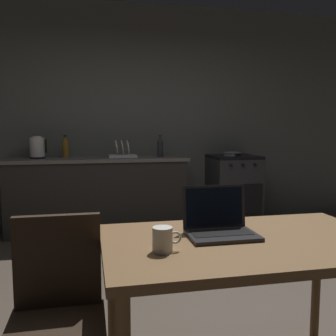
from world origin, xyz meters
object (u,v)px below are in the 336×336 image
object	(u,v)px
stove_oven	(233,189)
chair	(57,306)
frying_pan	(233,154)
bottle	(160,147)
electric_kettle	(37,148)
bottle_b	(66,147)
dining_table	(247,254)
coffee_mug	(163,239)
dish_rack	(122,153)
laptop	(220,225)

from	to	relation	value
stove_oven	chair	size ratio (longest dim) A/B	1.03
frying_pan	bottle	bearing A→B (deg)	-178.75
electric_kettle	bottle_b	xyz separation A→B (m)	(0.32, 0.08, 0.00)
frying_pan	dining_table	bearing A→B (deg)	-110.55
dining_table	electric_kettle	xyz separation A→B (m)	(-1.30, 3.05, 0.35)
dining_table	stove_oven	bearing A→B (deg)	69.14
stove_oven	frying_pan	bearing A→B (deg)	-137.04
bottle	coffee_mug	xyz separation A→B (m)	(-0.58, -3.09, -0.22)
bottle	dish_rack	xyz separation A→B (m)	(-0.47, 0.05, -0.08)
bottle	coffee_mug	distance (m)	3.15
laptop	coffee_mug	bearing A→B (deg)	-151.24
dining_table	coffee_mug	xyz separation A→B (m)	(-0.41, -0.09, 0.13)
stove_oven	dish_rack	distance (m)	1.54
stove_oven	bottle_b	xyz separation A→B (m)	(-2.14, 0.08, 0.58)
frying_pan	coffee_mug	xyz separation A→B (m)	(-1.54, -3.11, -0.12)
chair	frying_pan	xyz separation A→B (m)	(1.98, 2.99, 0.42)
chair	laptop	size ratio (longest dim) A/B	2.73
bottle_b	dish_rack	bearing A→B (deg)	-6.73
stove_oven	dish_rack	bearing A→B (deg)	179.90
dining_table	bottle	size ratio (longest dim) A/B	4.88
chair	laptop	bearing A→B (deg)	-9.22
chair	bottle	distance (m)	3.18
coffee_mug	bottle_b	world-z (taller)	bottle_b
chair	coffee_mug	size ratio (longest dim) A/B	7.09
bottle_b	bottle	bearing A→B (deg)	-6.48
dining_table	bottle_b	world-z (taller)	bottle_b
dining_table	bottle_b	distance (m)	3.29
chair	dish_rack	xyz separation A→B (m)	(0.55, 3.02, 0.44)
stove_oven	frying_pan	distance (m)	0.47
stove_oven	frying_pan	world-z (taller)	frying_pan
dining_table	electric_kettle	size ratio (longest dim) A/B	5.01
chair	bottle_b	distance (m)	3.14
stove_oven	coffee_mug	world-z (taller)	stove_oven
frying_pan	dish_rack	bearing A→B (deg)	178.84
stove_oven	frying_pan	xyz separation A→B (m)	(-0.03, -0.03, 0.47)
laptop	bottle	size ratio (longest dim) A/B	1.18
stove_oven	bottle	distance (m)	1.15
dining_table	laptop	size ratio (longest dim) A/B	4.12
bottle	dish_rack	world-z (taller)	bottle
bottle	dish_rack	distance (m)	0.48
bottle_b	chair	bearing A→B (deg)	-87.61
bottle	stove_oven	bearing A→B (deg)	2.73
coffee_mug	bottle_b	distance (m)	3.28
dining_table	frying_pan	world-z (taller)	frying_pan
bottle	bottle_b	xyz separation A→B (m)	(-1.14, 0.13, 0.00)
dining_table	chair	xyz separation A→B (m)	(-0.85, 0.03, -0.18)
bottle	bottle_b	distance (m)	1.15
chair	electric_kettle	size ratio (longest dim) A/B	3.31
dish_rack	dining_table	bearing A→B (deg)	-84.35
bottle_b	frying_pan	bearing A→B (deg)	-2.96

